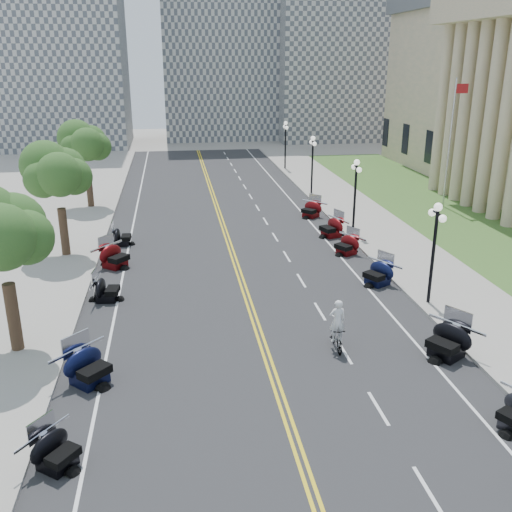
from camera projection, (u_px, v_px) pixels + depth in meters
name	position (u px, v px, depth m)	size (l,w,h in m)	color
ground	(267.00, 358.00, 22.84)	(160.00, 160.00, 0.00)	gray
road	(238.00, 271.00, 32.19)	(16.00, 90.00, 0.01)	#333335
centerline_yellow_a	(236.00, 271.00, 32.17)	(0.12, 90.00, 0.00)	yellow
centerline_yellow_b	(240.00, 271.00, 32.20)	(0.12, 90.00, 0.00)	yellow
edge_line_north	(348.00, 265.00, 33.07)	(0.12, 90.00, 0.00)	white
edge_line_south	(123.00, 277.00, 31.30)	(0.12, 90.00, 0.00)	white
lane_dash_4	(428.00, 491.00, 15.81)	(0.12, 2.00, 0.00)	white
lane_dash_5	(378.00, 408.00, 19.54)	(0.12, 2.00, 0.00)	white
lane_dash_6	(344.00, 352.00, 23.28)	(0.12, 2.00, 0.00)	white
lane_dash_7	(320.00, 311.00, 27.02)	(0.12, 2.00, 0.00)	white
lane_dash_8	(301.00, 280.00, 30.76)	(0.12, 2.00, 0.00)	white
lane_dash_9	(287.00, 256.00, 34.49)	(0.12, 2.00, 0.00)	white
lane_dash_10	(275.00, 237.00, 38.23)	(0.12, 2.00, 0.00)	white
lane_dash_11	(265.00, 221.00, 41.97)	(0.12, 2.00, 0.00)	white
lane_dash_12	(257.00, 208.00, 45.71)	(0.12, 2.00, 0.00)	white
lane_dash_13	(251.00, 196.00, 49.44)	(0.12, 2.00, 0.00)	white
lane_dash_14	(245.00, 187.00, 53.18)	(0.12, 2.00, 0.00)	white
lane_dash_15	(240.00, 178.00, 56.92)	(0.12, 2.00, 0.00)	white
lane_dash_16	(235.00, 171.00, 60.65)	(0.12, 2.00, 0.00)	white
lane_dash_17	(231.00, 164.00, 64.39)	(0.12, 2.00, 0.00)	white
lane_dash_18	(228.00, 158.00, 68.13)	(0.12, 2.00, 0.00)	white
lane_dash_19	(225.00, 153.00, 71.87)	(0.12, 2.00, 0.00)	white
sidewalk_north	(415.00, 260.00, 33.61)	(5.00, 90.00, 0.15)	#9E9991
sidewalk_south	(45.00, 280.00, 30.72)	(5.00, 90.00, 0.15)	#9E9991
lawn	(461.00, 220.00, 42.06)	(9.00, 60.00, 0.10)	#356023
distant_block_a	(53.00, 45.00, 74.02)	(18.00, 14.00, 26.00)	gray
distant_block_b	(218.00, 31.00, 82.00)	(16.00, 12.00, 30.00)	gray
distant_block_c	(343.00, 61.00, 82.99)	(20.00, 14.00, 22.00)	gray
street_lamp_2	(433.00, 254.00, 26.91)	(0.50, 1.20, 4.90)	black
street_lamp_3	(355.00, 197.00, 38.12)	(0.50, 1.20, 4.90)	black
street_lamp_4	(312.00, 165.00, 49.34)	(0.50, 1.20, 4.90)	black
street_lamp_5	(285.00, 145.00, 60.55)	(0.50, 1.20, 4.90)	black
flagpole	(450.00, 145.00, 44.24)	(1.10, 0.20, 10.00)	silver
tree_2	(2.00, 241.00, 21.77)	(4.80, 4.80, 9.20)	#235619
tree_3	(58.00, 179.00, 32.99)	(4.80, 4.80, 9.20)	#235619
tree_4	(86.00, 148.00, 44.20)	(4.80, 4.80, 9.20)	#235619
motorcycle_n_5	(448.00, 340.00, 22.70)	(2.18, 2.18, 1.53)	black
motorcycle_n_7	(378.00, 272.00, 30.04)	(1.97, 1.97, 1.38)	black
motorcycle_n_8	(347.00, 244.00, 34.73)	(1.86, 1.86, 1.31)	#590A0C
motorcycle_n_9	(331.00, 226.00, 38.12)	(2.04, 2.04, 1.43)	#590A0C
motorcycle_n_10	(311.00, 209.00, 42.83)	(1.91, 1.91, 1.34)	#590A0C
motorcycle_s_4	(56.00, 449.00, 16.56)	(1.76, 1.76, 1.23)	black
motorcycle_s_5	(88.00, 365.00, 20.84)	(2.13, 2.13, 1.49)	black
motorcycle_s_7	(106.00, 288.00, 28.05)	(1.86, 1.86, 1.30)	black
motorcycle_s_8	(114.00, 255.00, 32.50)	(2.10, 2.10, 1.47)	#590A0C
motorcycle_s_9	(121.00, 236.00, 36.41)	(1.83, 1.83, 1.28)	black
bicycle	(336.00, 338.00, 23.38)	(0.49, 1.73, 1.04)	#A51414
cyclist_rider	(338.00, 305.00, 22.91)	(0.67, 0.44, 1.84)	white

